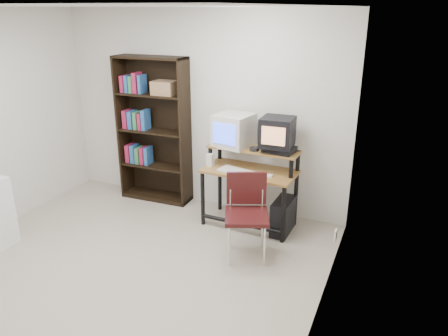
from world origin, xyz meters
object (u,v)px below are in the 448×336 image
at_px(pc_tower, 283,216).
at_px(computer_desk, 250,174).
at_px(crt_monitor, 234,130).
at_px(crt_tv, 277,132).
at_px(bookshelf, 154,129).
at_px(school_chair, 247,207).

bearing_deg(pc_tower, computer_desk, 176.73).
bearing_deg(pc_tower, crt_monitor, 168.61).
xyz_separation_m(computer_desk, crt_tv, (0.30, 0.07, 0.54)).
height_order(crt_tv, bookshelf, bookshelf).
distance_m(crt_tv, pc_tower, 1.03).
height_order(crt_monitor, pc_tower, crt_monitor).
bearing_deg(crt_monitor, school_chair, -48.85).
distance_m(crt_tv, school_chair, 0.99).
bearing_deg(pc_tower, crt_tv, 146.33).
relative_size(crt_monitor, school_chair, 0.53).
bearing_deg(computer_desk, pc_tower, -2.00).
distance_m(pc_tower, school_chair, 0.77).
xyz_separation_m(crt_tv, pc_tower, (0.15, -0.10, -1.01)).
xyz_separation_m(crt_monitor, pc_tower, (0.72, -0.16, -0.96)).
bearing_deg(pc_tower, bookshelf, 172.18).
xyz_separation_m(school_chair, bookshelf, (-1.71, 0.95, 0.45)).
relative_size(crt_monitor, pc_tower, 1.09).
distance_m(crt_monitor, crt_tv, 0.58).
relative_size(computer_desk, crt_tv, 3.03).
xyz_separation_m(computer_desk, school_chair, (0.20, -0.67, -0.11)).
distance_m(crt_monitor, pc_tower, 1.21).
relative_size(crt_tv, pc_tower, 0.85).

